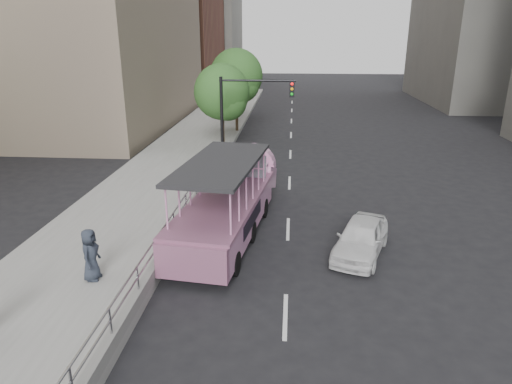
{
  "coord_description": "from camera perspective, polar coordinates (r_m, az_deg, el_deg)",
  "views": [
    {
      "loc": [
        1.04,
        -12.86,
        7.42
      ],
      "look_at": [
        -0.15,
        2.21,
        2.16
      ],
      "focal_mm": 32.0,
      "sensor_mm": 36.0,
      "label": 1
    }
  ],
  "objects": [
    {
      "name": "ground",
      "position": [
        14.88,
        -0.09,
        -10.72
      ],
      "size": [
        160.0,
        160.0,
        0.0
      ],
      "primitive_type": "plane",
      "color": "black"
    },
    {
      "name": "sidewalk",
      "position": [
        24.93,
        -11.5,
        1.84
      ],
      "size": [
        5.5,
        80.0,
        0.3
      ],
      "primitive_type": "cube",
      "color": "#A2A29D",
      "rests_on": "ground"
    },
    {
      "name": "kerb_wall",
      "position": [
        16.92,
        -10.18,
        -5.35
      ],
      "size": [
        0.24,
        30.0,
        0.36
      ],
      "primitive_type": "cube",
      "color": "gray",
      "rests_on": "sidewalk"
    },
    {
      "name": "guardrail",
      "position": [
        16.66,
        -10.31,
        -3.27
      ],
      "size": [
        0.07,
        22.0,
        0.71
      ],
      "color": "#B5B5BA",
      "rests_on": "kerb_wall"
    },
    {
      "name": "duck_boat",
      "position": [
        18.0,
        -3.11,
        -1.17
      ],
      "size": [
        3.4,
        9.65,
        3.14
      ],
      "color": "black",
      "rests_on": "ground"
    },
    {
      "name": "car",
      "position": [
        16.5,
        12.98,
        -5.6
      ],
      "size": [
        2.68,
        4.05,
        1.28
      ],
      "primitive_type": "imported",
      "rotation": [
        0.0,
        0.0,
        -0.34
      ],
      "color": "white",
      "rests_on": "ground"
    },
    {
      "name": "pedestrian_far",
      "position": [
        14.73,
        -20.0,
        -7.38
      ],
      "size": [
        0.53,
        0.81,
        1.64
      ],
      "primitive_type": "imported",
      "rotation": [
        0.0,
        0.0,
        1.58
      ],
      "color": "#29303C",
      "rests_on": "sidewalk"
    },
    {
      "name": "parking_sign",
      "position": [
        18.98,
        -7.1,
        1.27
      ],
      "size": [
        0.23,
        0.54,
        2.56
      ],
      "color": "black",
      "rests_on": "ground"
    },
    {
      "name": "traffic_signal",
      "position": [
        25.8,
        -1.66,
        10.44
      ],
      "size": [
        4.2,
        0.32,
        5.2
      ],
      "color": "black",
      "rests_on": "ground"
    },
    {
      "name": "street_tree_near",
      "position": [
        29.33,
        -4.11,
        12.09
      ],
      "size": [
        3.52,
        3.52,
        5.72
      ],
      "color": "#352618",
      "rests_on": "ground"
    },
    {
      "name": "street_tree_far",
      "position": [
        35.17,
        -2.33,
        14.1
      ],
      "size": [
        3.97,
        3.97,
        6.45
      ],
      "color": "#352618",
      "rests_on": "ground"
    },
    {
      "name": "midrise_stone_b",
      "position": [
        78.77,
        -8.53,
        20.87
      ],
      "size": [
        16.0,
        14.0,
        20.0
      ],
      "primitive_type": "cube",
      "color": "slate",
      "rests_on": "ground"
    }
  ]
}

